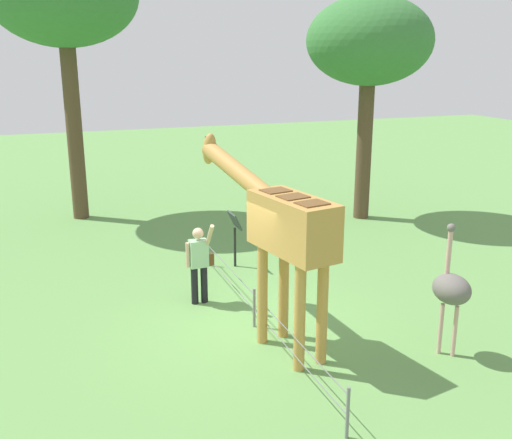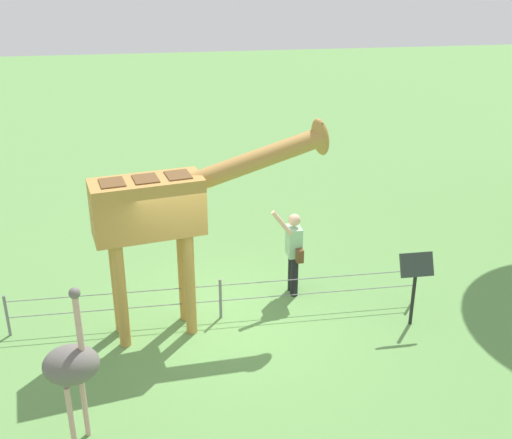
% 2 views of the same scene
% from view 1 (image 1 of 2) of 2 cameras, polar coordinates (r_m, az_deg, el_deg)
% --- Properties ---
extents(ground_plane, '(60.00, 60.00, 0.00)m').
position_cam_1_polar(ground_plane, '(11.14, 0.22, -10.21)').
color(ground_plane, '#60934C').
extents(giraffe, '(3.96, 1.21, 3.42)m').
position_cam_1_polar(giraffe, '(9.73, 2.38, -0.50)').
color(giraffe, '#BC8942').
rests_on(giraffe, ground_plane).
extents(visitor, '(0.58, 0.58, 1.75)m').
position_cam_1_polar(visitor, '(11.82, -5.48, -3.97)').
color(visitor, black).
rests_on(visitor, ground_plane).
extents(ostrich, '(0.70, 0.56, 2.25)m').
position_cam_1_polar(ostrich, '(10.19, 18.32, -6.40)').
color(ostrich, '#CC9E93').
rests_on(ostrich, ground_plane).
extents(tree_east, '(3.60, 3.60, 6.46)m').
position_cam_1_polar(tree_east, '(17.81, 10.86, 16.31)').
color(tree_east, brown).
rests_on(tree_east, ground_plane).
extents(info_sign, '(0.56, 0.21, 1.32)m').
position_cam_1_polar(info_sign, '(13.78, -2.06, -0.81)').
color(info_sign, black).
rests_on(info_sign, ground_plane).
extents(wire_fence, '(7.05, 0.05, 0.75)m').
position_cam_1_polar(wire_fence, '(10.94, -0.17, -8.37)').
color(wire_fence, slate).
rests_on(wire_fence, ground_plane).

